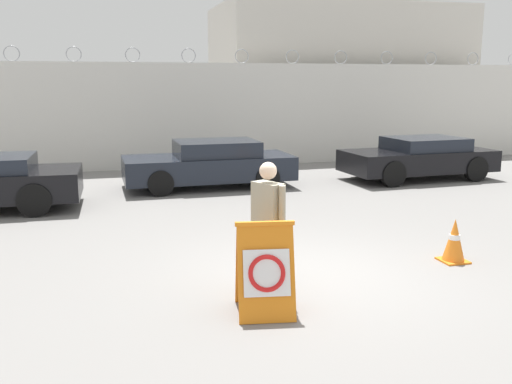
# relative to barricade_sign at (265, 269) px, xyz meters

# --- Properties ---
(ground_plane) EXTENTS (90.00, 90.00, 0.00)m
(ground_plane) POSITION_rel_barricade_sign_xyz_m (1.03, 1.15, -0.58)
(ground_plane) COLOR gray
(perimeter_wall) EXTENTS (36.00, 0.30, 3.84)m
(perimeter_wall) POSITION_rel_barricade_sign_xyz_m (1.03, 12.30, 1.12)
(perimeter_wall) COLOR silver
(perimeter_wall) RESTS_ON ground_plane
(building_block) EXTENTS (9.88, 5.33, 5.75)m
(building_block) POSITION_rel_barricade_sign_xyz_m (7.85, 16.13, 2.30)
(building_block) COLOR beige
(building_block) RESTS_ON ground_plane
(barricade_sign) EXTENTS (0.80, 0.84, 1.16)m
(barricade_sign) POSITION_rel_barricade_sign_xyz_m (0.00, 0.00, 0.00)
(barricade_sign) COLOR orange
(barricade_sign) RESTS_ON ground_plane
(security_guard) EXTENTS (0.40, 0.70, 1.79)m
(security_guard) POSITION_rel_barricade_sign_xyz_m (0.24, 0.68, 0.42)
(security_guard) COLOR black
(security_guard) RESTS_ON ground_plane
(traffic_cone_near) EXTENTS (0.41, 0.41, 0.70)m
(traffic_cone_near) POSITION_rel_barricade_sign_xyz_m (3.46, 1.17, -0.23)
(traffic_cone_near) COLOR orange
(traffic_cone_near) RESTS_ON ground_plane
(parked_car_rear_sedan) EXTENTS (4.49, 1.98, 1.25)m
(parked_car_rear_sedan) POSITION_rel_barricade_sign_xyz_m (0.96, 8.53, 0.06)
(parked_car_rear_sedan) COLOR black
(parked_car_rear_sedan) RESTS_ON ground_plane
(parked_car_far_side) EXTENTS (4.43, 2.12, 1.21)m
(parked_car_far_side) POSITION_rel_barricade_sign_xyz_m (7.05, 8.17, 0.05)
(parked_car_far_side) COLOR black
(parked_car_far_side) RESTS_ON ground_plane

